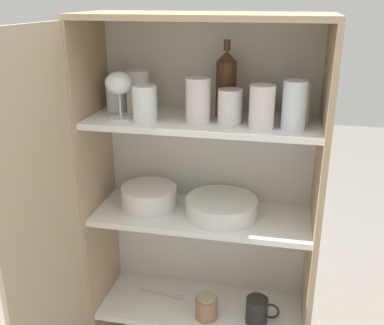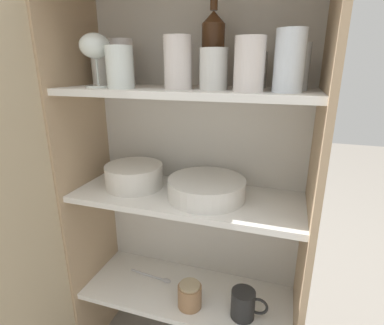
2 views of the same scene
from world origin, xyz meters
The scene contains 22 objects.
cupboard_back_panel centered at (0.00, 0.29, 0.67)m, with size 0.79×0.02×1.35m, color silver.
cupboard_side_left centered at (-0.38, 0.14, 0.67)m, with size 0.02×0.32×1.35m, color tan.
cupboard_side_right centered at (0.38, 0.14, 0.67)m, with size 0.02×0.32×1.35m, color tan.
shelf_board_lower centered at (0.00, 0.14, 0.29)m, with size 0.75×0.28×0.02m, color white.
shelf_board_middle centered at (0.00, 0.14, 0.68)m, with size 0.75×0.28×0.02m, color white.
shelf_board_upper centered at (0.00, 0.14, 1.02)m, with size 0.75×0.28×0.02m, color white.
tumbler_glass_0 centered at (-0.01, 0.10, 1.11)m, with size 0.08×0.08×0.14m.
tumbler_glass_1 centered at (0.09, 0.11, 1.09)m, with size 0.08×0.08×0.11m.
tumbler_glass_2 centered at (-0.17, 0.07, 1.09)m, with size 0.08×0.08×0.12m.
tumbler_glass_3 centered at (-0.23, 0.18, 1.11)m, with size 0.08×0.08×0.14m.
tumbler_glass_4 centered at (0.19, 0.21, 1.08)m, with size 0.08×0.08×0.10m.
tumbler_glass_5 centered at (0.29, 0.08, 1.11)m, with size 0.07×0.07×0.15m.
tumbler_glass_6 centered at (0.19, 0.07, 1.10)m, with size 0.08×0.08×0.13m.
tumbler_glass_7 centered at (0.31, 0.16, 1.09)m, with size 0.07×0.07×0.12m.
tumbler_glass_8 centered at (-0.32, 0.20, 1.09)m, with size 0.07×0.07×0.11m.
wine_glass_0 centered at (-0.26, 0.09, 1.15)m, with size 0.09×0.09×0.15m.
wine_bottle centered at (0.07, 0.20, 1.14)m, with size 0.07×0.07×0.25m.
plate_stack_white centered at (0.07, 0.14, 0.72)m, with size 0.25×0.25×0.06m.
mixing_bowl_large centered at (-0.20, 0.15, 0.73)m, with size 0.20×0.20×0.08m.
coffee_mug_primary centered at (0.22, 0.09, 0.35)m, with size 0.12×0.08×0.10m.
storage_jar centered at (0.03, 0.08, 0.35)m, with size 0.08×0.08×0.09m.
serving_spoon centered at (-0.15, 0.17, 0.31)m, with size 0.18×0.03×0.01m.
Camera 2 is at (0.30, -0.71, 1.10)m, focal length 28.00 mm.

